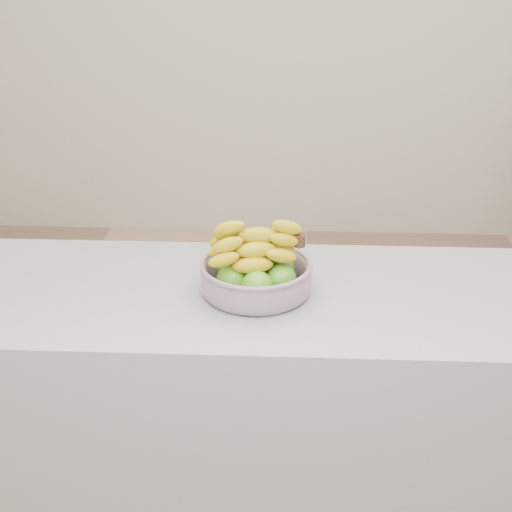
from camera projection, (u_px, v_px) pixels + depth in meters
The scene contains 3 objects.
ground at pixel (315, 441), 2.66m from camera, with size 4.00×4.00×0.00m, color tan.
counter at pixel (326, 434), 2.00m from camera, with size 2.00×0.60×0.90m, color gray.
fruit_bowl at pixel (256, 272), 1.80m from camera, with size 0.28×0.28×0.18m.
Camera 1 is at (-0.12, -2.12, 1.75)m, focal length 50.00 mm.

